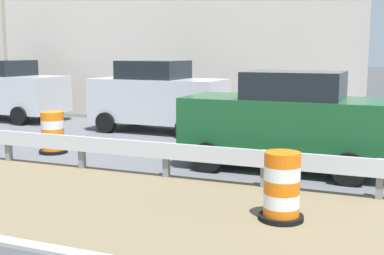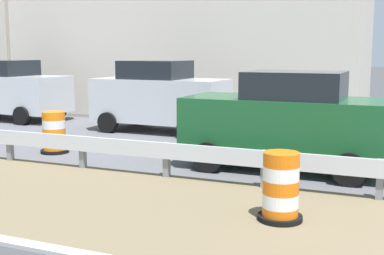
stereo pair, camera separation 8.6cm
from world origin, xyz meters
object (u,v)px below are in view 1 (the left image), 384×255
object	(u,v)px
traffic_barrel_mid	(53,135)
car_mid_far_lane	(158,96)
car_trailing_near_lane	(4,90)
utility_pole_near	(249,11)
traffic_barrel_close	(282,190)
car_trailing_far_lane	(287,121)

from	to	relation	value
traffic_barrel_mid	car_mid_far_lane	xyz separation A→B (m)	(4.07, -0.89, 0.64)
car_trailing_near_lane	utility_pole_near	size ratio (longest dim) A/B	0.62
traffic_barrel_close	utility_pole_near	bearing A→B (deg)	18.88
car_mid_far_lane	car_trailing_far_lane	bearing A→B (deg)	-35.33
car_trailing_far_lane	utility_pole_near	size ratio (longest dim) A/B	0.57
traffic_barrel_close	car_mid_far_lane	xyz separation A→B (m)	(6.88, 5.43, 0.64)
car_trailing_far_lane	utility_pole_near	xyz separation A→B (m)	(6.66, 2.78, 2.84)
traffic_barrel_mid	car_trailing_far_lane	size ratio (longest dim) A/B	0.24
traffic_barrel_close	car_trailing_far_lane	distance (m)	3.42
traffic_barrel_mid	car_mid_far_lane	world-z (taller)	car_mid_far_lane
traffic_barrel_close	car_trailing_far_lane	bearing A→B (deg)	10.80
car_trailing_near_lane	traffic_barrel_mid	bearing A→B (deg)	-37.12
car_trailing_near_lane	utility_pole_near	bearing A→B (deg)	19.29
traffic_barrel_mid	car_trailing_near_lane	bearing A→B (deg)	51.51
traffic_barrel_mid	car_trailing_near_lane	distance (m)	7.13
car_mid_far_lane	car_trailing_near_lane	bearing A→B (deg)	178.17
traffic_barrel_mid	utility_pole_near	distance (m)	8.45
traffic_barrel_close	car_trailing_near_lane	xyz separation A→B (m)	(7.24, 11.88, 0.62)
car_trailing_near_lane	utility_pole_near	distance (m)	9.33
utility_pole_near	car_mid_far_lane	bearing A→B (deg)	146.94
traffic_barrel_close	car_mid_far_lane	world-z (taller)	car_mid_far_lane
traffic_barrel_mid	car_mid_far_lane	bearing A→B (deg)	-12.39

